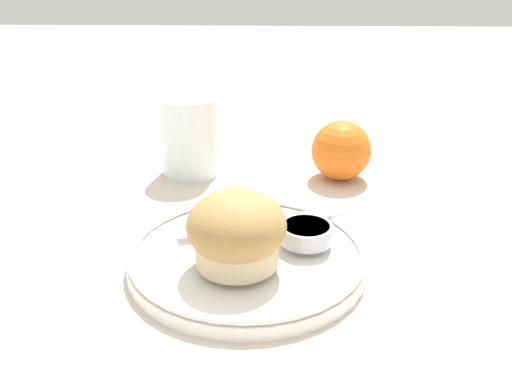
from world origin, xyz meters
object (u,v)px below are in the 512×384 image
at_px(butter_knife, 265,222).
at_px(juice_glass, 190,136).
at_px(orange_fruit, 341,151).
at_px(muffin, 237,231).

height_order(butter_knife, juice_glass, juice_glass).
bearing_deg(orange_fruit, butter_knife, -119.81).
bearing_deg(muffin, butter_knife, 72.19).
height_order(muffin, juice_glass, juice_glass).
distance_m(butter_knife, orange_fruit, 0.19).
relative_size(muffin, butter_knife, 0.51).
relative_size(muffin, juice_glass, 0.86).
xyz_separation_m(butter_knife, juice_glass, (-0.10, 0.18, 0.03)).
xyz_separation_m(muffin, juice_glass, (-0.08, 0.26, -0.00)).
distance_m(muffin, juice_glass, 0.27).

